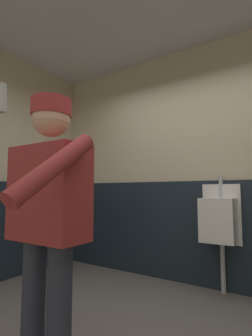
# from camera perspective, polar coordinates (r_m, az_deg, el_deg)

# --- Properties ---
(wall_back) EXTENTS (4.77, 0.12, 2.86)m
(wall_back) POSITION_cam_1_polar(r_m,az_deg,el_deg) (3.19, 16.39, 1.41)
(wall_back) COLOR beige
(wall_back) RESTS_ON ground_plane
(wainscot_band_back) EXTENTS (4.17, 0.03, 1.19)m
(wainscot_band_back) POSITION_cam_1_polar(r_m,az_deg,el_deg) (3.14, 16.39, -13.73)
(wainscot_band_back) COLOR #19232D
(wainscot_band_back) RESTS_ON ground_plane
(urinal_solo) EXTENTS (0.40, 0.34, 1.24)m
(urinal_solo) POSITION_cam_1_polar(r_m,az_deg,el_deg) (2.91, 20.16, -10.71)
(urinal_solo) COLOR white
(urinal_solo) RESTS_ON ground_plane
(person) EXTENTS (0.72, 0.60, 1.64)m
(person) POSITION_cam_1_polar(r_m,az_deg,el_deg) (1.61, -17.14, -8.27)
(person) COLOR #2D3342
(person) RESTS_ON ground_plane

